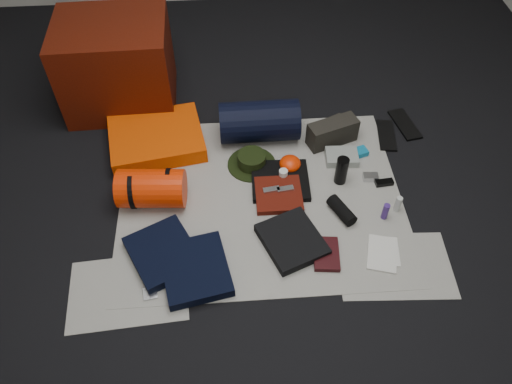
{
  "coord_description": "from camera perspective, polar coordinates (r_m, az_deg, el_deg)",
  "views": [
    {
      "loc": [
        -0.16,
        -1.82,
        2.2
      ],
      "look_at": [
        -0.03,
        -0.04,
        0.1
      ],
      "focal_mm": 35.0,
      "sensor_mm": 36.0,
      "label": 1
    }
  ],
  "objects": [
    {
      "name": "stuff_sack",
      "position": [
        2.81,
        -11.85,
        0.4
      ],
      "size": [
        0.38,
        0.24,
        0.22
      ],
      "primitive_type": "cylinder",
      "rotation": [
        0.0,
        1.57,
        -0.07
      ],
      "color": "red",
      "rests_on": "newspaper_mat"
    },
    {
      "name": "toiletry_clear",
      "position": [
        2.86,
        15.92,
        -1.32
      ],
      "size": [
        0.04,
        0.04,
        0.1
      ],
      "primitive_type": "cylinder",
      "rotation": [
        0.0,
        0.0,
        0.09
      ],
      "color": "#B3B8B3",
      "rests_on": "newspaper_mat"
    },
    {
      "name": "sack_strap_right",
      "position": [
        2.8,
        -9.83,
        0.51
      ],
      "size": [
        0.02,
        0.22,
        0.22
      ],
      "primitive_type": "cylinder",
      "rotation": [
        0.0,
        1.57,
        0.0
      ],
      "color": "black",
      "rests_on": "newspaper_mat"
    },
    {
      "name": "black_tshirt",
      "position": [
        2.92,
        2.79,
        1.3
      ],
      "size": [
        0.34,
        0.32,
        0.03
      ],
      "primitive_type": "cube",
      "rotation": [
        0.0,
        0.0,
        -0.03
      ],
      "color": "black",
      "rests_on": "newspaper_mat"
    },
    {
      "name": "first_aid_pouch",
      "position": [
        3.08,
        9.76,
        3.98
      ],
      "size": [
        0.2,
        0.15,
        0.05
      ],
      "primitive_type": "cube",
      "rotation": [
        0.0,
        0.0,
        -0.05
      ],
      "color": "gray",
      "rests_on": "newspaper_mat"
    },
    {
      "name": "trousers_navy_b",
      "position": [
        2.56,
        -6.92,
        -8.79
      ],
      "size": [
        0.39,
        0.42,
        0.06
      ],
      "primitive_type": "cube",
      "rotation": [
        0.0,
        0.0,
        0.2
      ],
      "color": "black",
      "rests_on": "newspaper_mat"
    },
    {
      "name": "newspaper_sheet_front_left",
      "position": [
        2.59,
        -14.36,
        -10.84
      ],
      "size": [
        0.61,
        0.44,
        0.0
      ],
      "primitive_type": "cube",
      "rotation": [
        0.0,
        0.0,
        0.07
      ],
      "color": "#B3B1A5",
      "rests_on": "floor"
    },
    {
      "name": "energy_bar_a",
      "position": [
        2.83,
        1.77,
        0.27
      ],
      "size": [
        0.1,
        0.05,
        0.01
      ],
      "primitive_type": "cube",
      "rotation": [
        0.0,
        0.0,
        0.14
      ],
      "color": "#B8B9BD",
      "rests_on": "red_shirt"
    },
    {
      "name": "hiking_boot_left",
      "position": [
        3.18,
        8.16,
        6.99
      ],
      "size": [
        0.25,
        0.19,
        0.12
      ],
      "primitive_type": "cube",
      "rotation": [
        0.0,
        0.0,
        0.47
      ],
      "color": "black",
      "rests_on": "newspaper_mat"
    },
    {
      "name": "toiletry_purple",
      "position": [
        2.81,
        14.57,
        -2.16
      ],
      "size": [
        0.04,
        0.04,
        0.1
      ],
      "primitive_type": "cylinder",
      "rotation": [
        0.0,
        0.0,
        0.3
      ],
      "color": "#3E2372",
      "rests_on": "newspaper_mat"
    },
    {
      "name": "boonie_brim",
      "position": [
        3.02,
        -0.49,
        3.19
      ],
      "size": [
        0.32,
        0.32,
        0.01
      ],
      "primitive_type": "cylinder",
      "rotation": [
        0.0,
        0.0,
        0.07
      ],
      "color": "black",
      "rests_on": "newspaper_mat"
    },
    {
      "name": "water_bottle",
      "position": [
        2.91,
        9.75,
        2.43
      ],
      "size": [
        0.07,
        0.07,
        0.18
      ],
      "primitive_type": "cylinder",
      "rotation": [
        0.0,
        0.0,
        -0.01
      ],
      "color": "black",
      "rests_on": "newspaper_mat"
    },
    {
      "name": "red_cabinet",
      "position": [
        3.43,
        -15.61,
        13.84
      ],
      "size": [
        0.7,
        0.59,
        0.57
      ],
      "primitive_type": "cube",
      "rotation": [
        0.0,
        0.0,
        0.03
      ],
      "color": "#4A1005",
      "rests_on": "floor"
    },
    {
      "name": "floor",
      "position": [
        2.86,
        0.55,
        -0.79
      ],
      "size": [
        4.5,
        4.5,
        0.02
      ],
      "primitive_type": "cube",
      "color": "black",
      "rests_on": "ground"
    },
    {
      "name": "orange_stuff_sack",
      "position": [
        2.98,
        3.92,
        3.25
      ],
      "size": [
        0.14,
        0.14,
        0.08
      ],
      "primitive_type": "ellipsoid",
      "rotation": [
        0.0,
        0.0,
        0.13
      ],
      "color": "red",
      "rests_on": "newspaper_mat"
    },
    {
      "name": "energy_bar_b",
      "position": [
        2.84,
        3.37,
        0.36
      ],
      "size": [
        0.1,
        0.05,
        0.01
      ],
      "primitive_type": "cube",
      "rotation": [
        0.0,
        0.0,
        0.14
      ],
      "color": "#B8B9BD",
      "rests_on": "red_shirt"
    },
    {
      "name": "paperback_book",
      "position": [
        2.63,
        8.03,
        -7.02
      ],
      "size": [
        0.15,
        0.21,
        0.03
      ],
      "primitive_type": "cube",
      "rotation": [
        0.0,
        0.0,
        -0.1
      ],
      "color": "black",
      "rests_on": "newspaper_mat"
    },
    {
      "name": "compact_camera",
      "position": [
        3.01,
        12.94,
        1.67
      ],
      "size": [
        0.09,
        0.06,
        0.03
      ],
      "primitive_type": "cube",
      "rotation": [
        0.0,
        0.0,
        -0.07
      ],
      "color": "#B8B9BD",
      "rests_on": "newspaper_mat"
    },
    {
      "name": "hiking_boot_right",
      "position": [
        3.15,
        8.72,
        6.76
      ],
      "size": [
        0.33,
        0.21,
        0.16
      ],
      "primitive_type": "cube",
      "rotation": [
        0.0,
        0.0,
        0.35
      ],
      "color": "black",
      "rests_on": "newspaper_mat"
    },
    {
      "name": "speaker",
      "position": [
        2.78,
        9.76,
        -2.08
      ],
      "size": [
        0.15,
        0.2,
        0.07
      ],
      "primitive_type": "cylinder",
      "rotation": [
        1.57,
        0.0,
        0.46
      ],
      "color": "black",
      "rests_on": "newspaper_mat"
    },
    {
      "name": "map_printout",
      "position": [
        2.71,
        14.55,
        -6.55
      ],
      "size": [
        0.17,
        0.2,
        0.01
      ],
      "primitive_type": "cube",
      "rotation": [
        0.0,
        0.0,
        -0.14
      ],
      "color": "beige",
      "rests_on": "newspaper_mat"
    },
    {
      "name": "map_booklet",
      "position": [
        2.7,
        14.23,
        -6.84
      ],
      "size": [
        0.2,
        0.25,
        0.01
      ],
      "primitive_type": "cube",
      "rotation": [
        0.0,
        0.0,
        -0.28
      ],
      "color": "beige",
      "rests_on": "newspaper_mat"
    },
    {
      "name": "flip_flop_left",
      "position": [
        3.31,
        14.67,
        6.29
      ],
      "size": [
        0.14,
        0.29,
        0.02
      ],
      "primitive_type": "cube",
      "rotation": [
        0.0,
        0.0,
        -0.13
      ],
      "color": "black",
      "rests_on": "floor"
    },
    {
      "name": "trousers_charcoal",
      "position": [
        2.65,
        4.13,
        -5.53
      ],
      "size": [
        0.39,
        0.41,
        0.05
      ],
      "primitive_type": "cube",
      "rotation": [
        0.0,
        0.0,
        0.39
      ],
      "color": "black",
      "rests_on": "newspaper_mat"
    },
    {
      "name": "flip_flop_right",
      "position": [
        3.42,
        16.63,
        7.42
      ],
      "size": [
        0.16,
        0.31,
        0.02
      ],
      "primitive_type": "cube",
      "rotation": [
        0.0,
        0.0,
        0.19
      ],
      "color": "black",
      "rests_on": "floor"
    },
    {
      "name": "trousers_navy_a",
      "position": [
        2.64,
        -10.56,
        -6.86
      ],
      "size": [
        0.44,
        0.46,
        0.06
      ],
      "primitive_type": "cube",
      "rotation": [
        0.0,
        0.0,
        0.47
      ],
      "color": "black",
      "rests_on": "newspaper_mat"
    },
    {
      "name": "cyan_case",
      "position": [
        3.13,
        11.61,
        4.44
      ],
      "size": [
        0.13,
        0.1,
        0.03
      ],
      "primitive_type": "cube",
      "rotation": [
        0.0,
        0.0,
        0.31
      ],
      "color": "#0F6E96",
      "rests_on": "newspaper_mat"
    },
    {
      "name": "sack_strap_left",
      "position": [
        2.83,
        -13.84,
        0.28
      ],
      "size": [
        0.02,
        0.22,
        0.22
      ],
      "primitive_type": "cylinder",
      "rotation": [
        0.0,
        1.57,
        0.0
      ],
      "color": "black",
      "rests_on": "newspaper_mat"
    },
    {
      "name": "key_cluster",
      "position": [
        2.55,
        -12.01,
        -11.26
      ],
      "size": [
        0.08,
        0.08,
        0.01
      ],
      "primitive_type": "cube",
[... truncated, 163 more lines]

